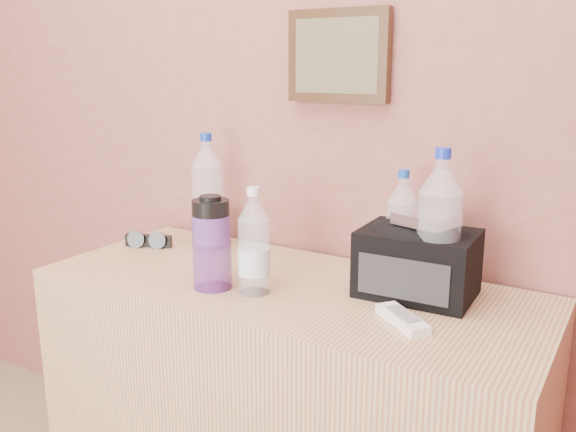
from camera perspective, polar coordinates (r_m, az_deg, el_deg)
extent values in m
plane|color=brown|center=(1.85, -0.45, 13.14)|extent=(4.00, 0.00, 4.00)
cube|color=tan|center=(1.78, -0.08, -18.87)|extent=(1.32, 0.55, 0.82)
cylinder|color=#CBEEFE|center=(1.88, -7.50, 1.61)|extent=(0.10, 0.10, 0.31)
cylinder|color=#0D3199|center=(1.84, -7.69, 7.34)|extent=(0.03, 0.03, 0.02)
cylinder|color=silver|center=(1.59, 10.54, -1.69)|extent=(0.08, 0.08, 0.26)
cylinder|color=#1042A5|center=(1.56, 10.79, 3.91)|extent=(0.03, 0.03, 0.02)
cylinder|color=white|center=(1.45, 13.86, -2.01)|extent=(0.10, 0.10, 0.33)
cylinder|color=#132DB1|center=(1.41, 14.33, 5.73)|extent=(0.04, 0.04, 0.02)
cylinder|color=silver|center=(1.50, -3.21, -3.02)|extent=(0.08, 0.08, 0.23)
cylinder|color=white|center=(1.46, -3.28, 2.31)|extent=(0.03, 0.03, 0.02)
cylinder|color=#662C89|center=(1.55, -7.12, -3.32)|extent=(0.10, 0.10, 0.19)
cylinder|color=black|center=(1.52, -7.26, 1.00)|extent=(0.09, 0.09, 0.05)
cube|color=beige|center=(1.38, 10.65, -9.46)|extent=(0.15, 0.14, 0.02)
cube|color=white|center=(1.48, 12.81, -0.25)|extent=(0.15, 0.14, 0.03)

